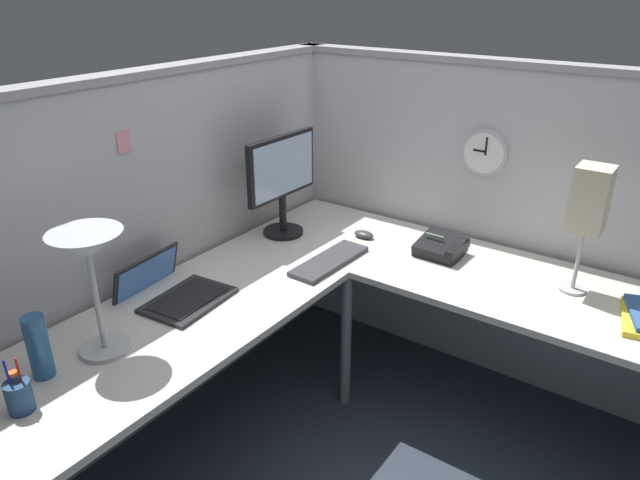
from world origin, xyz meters
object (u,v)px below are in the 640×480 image
(laptop, at_px, (170,291))
(thermos_flask, at_px, (38,347))
(desk_lamp_dome, at_px, (88,255))
(office_phone, at_px, (442,248))
(desk_lamp_paper, at_px, (590,203))
(pen_cup, at_px, (19,396))
(monitor, at_px, (282,178))
(computer_mouse, at_px, (364,234))
(wall_clock, at_px, (485,153))
(keyboard, at_px, (329,261))

(laptop, height_order, thermos_flask, thermos_flask)
(desk_lamp_dome, height_order, thermos_flask, desk_lamp_dome)
(laptop, xyz_separation_m, office_phone, (0.98, -0.74, 0.01))
(laptop, bearing_deg, thermos_flask, -173.80)
(desk_lamp_paper, bearing_deg, pen_cup, 146.05)
(monitor, relative_size, laptop, 1.22)
(desk_lamp_dome, xyz_separation_m, desk_lamp_paper, (1.38, -1.21, 0.02))
(desk_lamp_paper, bearing_deg, thermos_flask, 141.54)
(laptop, distance_m, computer_mouse, 1.01)
(laptop, xyz_separation_m, desk_lamp_dome, (-0.39, -0.10, 0.34))
(computer_mouse, height_order, desk_lamp_dome, desk_lamp_dome)
(office_phone, distance_m, desk_lamp_paper, 0.68)
(pen_cup, bearing_deg, desk_lamp_paper, -33.95)
(computer_mouse, xyz_separation_m, desk_lamp_dome, (-1.34, 0.23, 0.35))
(thermos_flask, bearing_deg, laptop, 6.20)
(laptop, relative_size, desk_lamp_dome, 0.92)
(desk_lamp_dome, distance_m, wall_clock, 1.79)
(desk_lamp_dome, bearing_deg, pen_cup, -169.76)
(keyboard, height_order, thermos_flask, thermos_flask)
(keyboard, bearing_deg, office_phone, -44.13)
(desk_lamp_paper, xyz_separation_m, wall_clock, (0.28, 0.53, 0.05))
(pen_cup, bearing_deg, laptop, 12.92)
(monitor, height_order, computer_mouse, monitor)
(monitor, xyz_separation_m, desk_lamp_dome, (-1.14, -0.12, 0.07))
(keyboard, relative_size, thermos_flask, 1.95)
(computer_mouse, distance_m, desk_lamp_paper, 1.05)
(desk_lamp_dome, relative_size, office_phone, 2.13)
(laptop, xyz_separation_m, desk_lamp_paper, (0.99, -1.32, 0.36))
(pen_cup, xyz_separation_m, desk_lamp_paper, (1.71, -1.15, 0.33))
(pen_cup, xyz_separation_m, wall_clock, (1.99, -0.62, 0.38))
(monitor, xyz_separation_m, computer_mouse, (0.19, -0.36, -0.28))
(keyboard, bearing_deg, computer_mouse, 5.49)
(monitor, height_order, office_phone, monitor)
(pen_cup, bearing_deg, monitor, 7.10)
(pen_cup, bearing_deg, wall_clock, -17.32)
(thermos_flask, bearing_deg, keyboard, -13.80)
(computer_mouse, relative_size, office_phone, 0.50)
(laptop, height_order, pen_cup, pen_cup)
(desk_lamp_paper, bearing_deg, laptop, 126.96)
(pen_cup, bearing_deg, computer_mouse, -5.89)
(laptop, distance_m, office_phone, 1.23)
(pen_cup, relative_size, thermos_flask, 0.82)
(keyboard, bearing_deg, desk_lamp_dome, 167.53)
(computer_mouse, bearing_deg, office_phone, -85.44)
(keyboard, height_order, office_phone, office_phone)
(monitor, relative_size, computer_mouse, 4.81)
(laptop, relative_size, desk_lamp_paper, 0.77)
(thermos_flask, bearing_deg, desk_lamp_dome, -11.56)
(thermos_flask, distance_m, desk_lamp_paper, 2.03)
(computer_mouse, relative_size, thermos_flask, 0.47)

